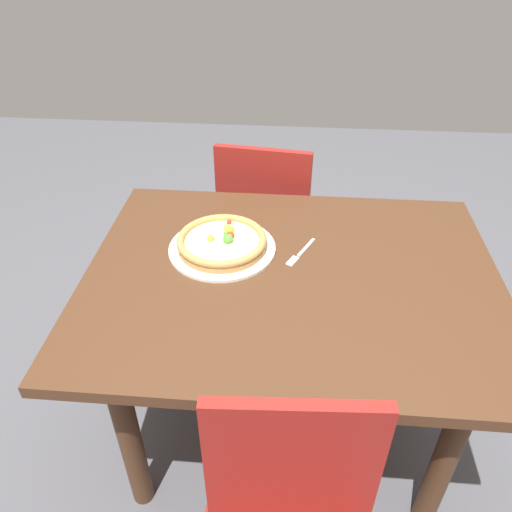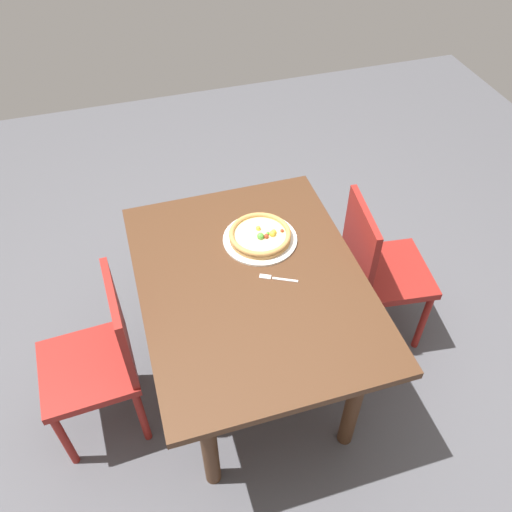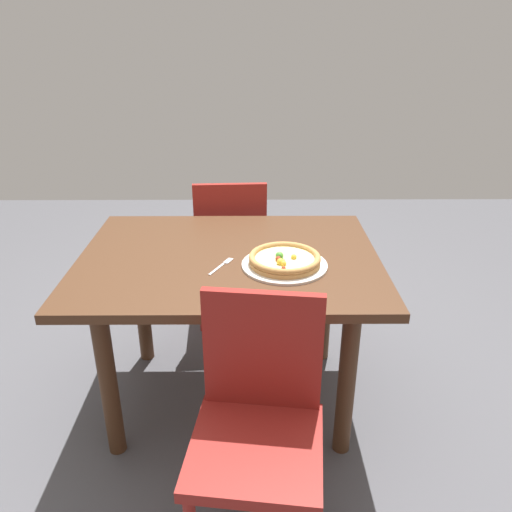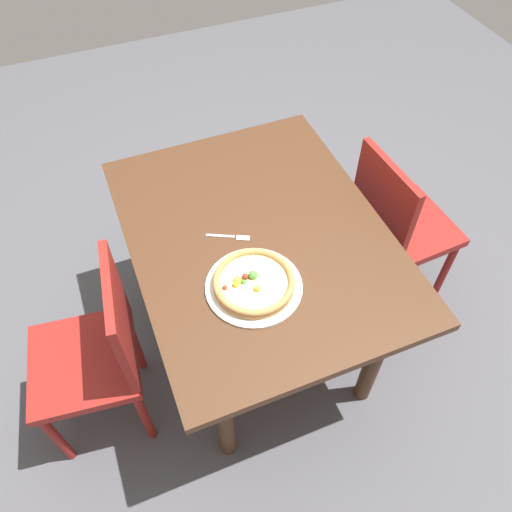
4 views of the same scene
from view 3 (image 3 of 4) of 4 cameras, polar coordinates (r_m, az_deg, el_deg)
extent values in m
plane|color=#4C4C51|center=(2.47, -2.71, -15.73)|extent=(6.00, 6.00, 0.00)
cube|color=#472B19|center=(2.08, -3.11, -0.36)|extent=(1.24, 0.95, 0.04)
cylinder|color=#472B19|center=(2.08, -16.56, -13.50)|extent=(0.07, 0.07, 0.70)
cylinder|color=#472B19|center=(2.03, 10.34, -13.74)|extent=(0.07, 0.07, 0.70)
cylinder|color=#472B19|center=(2.60, -12.95, -4.81)|extent=(0.07, 0.07, 0.70)
cylinder|color=#472B19|center=(2.56, 7.89, -4.82)|extent=(0.07, 0.07, 0.70)
cylinder|color=maroon|center=(1.90, 6.17, -22.68)|extent=(0.04, 0.04, 0.42)
cylinder|color=maroon|center=(1.92, -4.82, -21.86)|extent=(0.04, 0.04, 0.42)
cube|color=maroon|center=(1.62, -0.01, -21.17)|extent=(0.45, 0.45, 0.04)
cube|color=maroon|center=(1.61, 0.76, -10.71)|extent=(0.38, 0.08, 0.42)
cylinder|color=maroon|center=(3.14, -5.95, -1.81)|extent=(0.04, 0.04, 0.42)
cylinder|color=maroon|center=(3.14, 0.25, -1.65)|extent=(0.04, 0.04, 0.42)
cylinder|color=maroon|center=(2.84, -6.19, -4.86)|extent=(0.04, 0.04, 0.42)
cylinder|color=maroon|center=(2.84, 0.70, -4.68)|extent=(0.04, 0.04, 0.42)
cube|color=maroon|center=(2.89, -2.89, 0.86)|extent=(0.42, 0.42, 0.04)
cube|color=maroon|center=(2.63, -2.94, 3.84)|extent=(0.38, 0.05, 0.42)
cylinder|color=silver|center=(1.98, 3.27, -1.03)|extent=(0.34, 0.34, 0.01)
cylinder|color=#B78447|center=(1.97, 3.28, -0.66)|extent=(0.28, 0.28, 0.02)
cylinder|color=beige|center=(1.96, 3.29, -0.34)|extent=(0.25, 0.25, 0.01)
torus|color=#B78447|center=(1.96, 3.29, -0.16)|extent=(0.28, 0.28, 0.02)
sphere|color=gold|center=(1.91, 2.81, -0.69)|extent=(0.03, 0.03, 0.03)
sphere|color=gold|center=(1.90, 3.15, -0.87)|extent=(0.02, 0.02, 0.02)
sphere|color=maroon|center=(1.87, 3.17, -1.43)|extent=(0.02, 0.02, 0.02)
sphere|color=#4C9E38|center=(1.93, 3.10, -0.55)|extent=(0.02, 0.02, 0.02)
sphere|color=#4C9E38|center=(1.96, 2.69, 0.04)|extent=(0.03, 0.03, 0.03)
sphere|color=maroon|center=(1.94, 2.56, -0.34)|extent=(0.02, 0.02, 0.02)
sphere|color=gold|center=(1.96, 4.34, -0.11)|extent=(0.02, 0.02, 0.02)
cube|color=silver|center=(1.95, -4.52, -1.52)|extent=(0.06, 0.10, 0.00)
cube|color=silver|center=(2.02, -3.30, -0.57)|extent=(0.04, 0.05, 0.00)
camera|label=1|loc=(3.05, -2.28, 25.77)|focal=34.73mm
camera|label=2|loc=(2.89, -41.88, 36.12)|focal=37.18mm
camera|label=4|loc=(1.86, 45.41, 36.86)|focal=35.40mm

